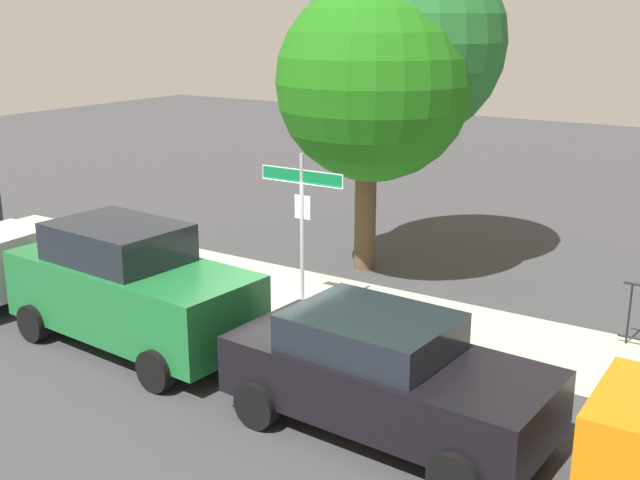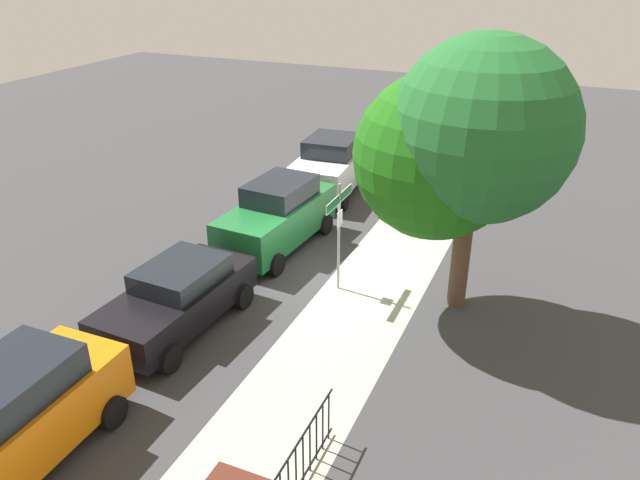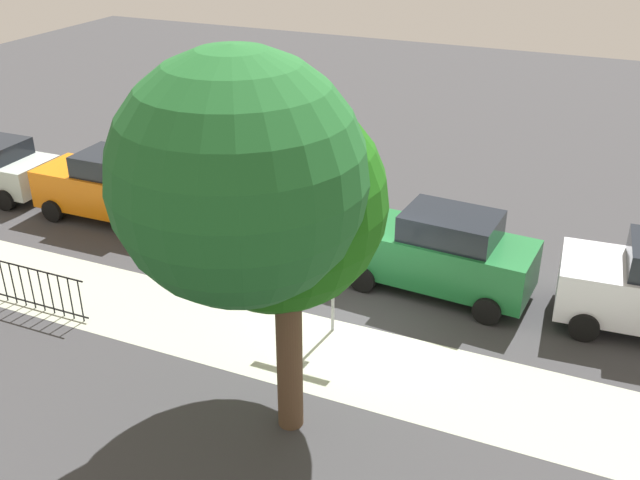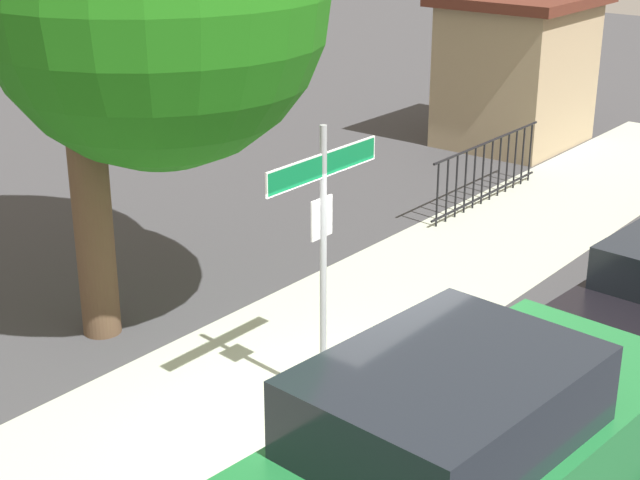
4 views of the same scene
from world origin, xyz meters
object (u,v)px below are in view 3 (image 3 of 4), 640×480
at_px(car_black, 262,221).
at_px(shade_tree, 251,190).
at_px(street_sign, 333,246).
at_px(car_green, 440,252).
at_px(car_orange, 113,186).

bearing_deg(car_black, shade_tree, 120.39).
height_order(shade_tree, car_black, shade_tree).
relative_size(street_sign, car_green, 0.65).
bearing_deg(car_green, car_black, 1.70).
distance_m(car_green, car_black, 4.81).
height_order(street_sign, car_black, street_sign).
xyz_separation_m(street_sign, car_green, (-1.62, -2.62, -1.05)).
xyz_separation_m(car_green, car_orange, (9.60, -0.23, -0.02)).
relative_size(car_green, car_black, 1.05).
height_order(car_green, car_orange, car_green).
relative_size(shade_tree, car_green, 1.49).
xyz_separation_m(shade_tree, car_black, (3.02, -5.86, -3.64)).
distance_m(shade_tree, car_green, 6.86).
bearing_deg(car_black, street_sign, 141.66).
height_order(street_sign, shade_tree, shade_tree).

